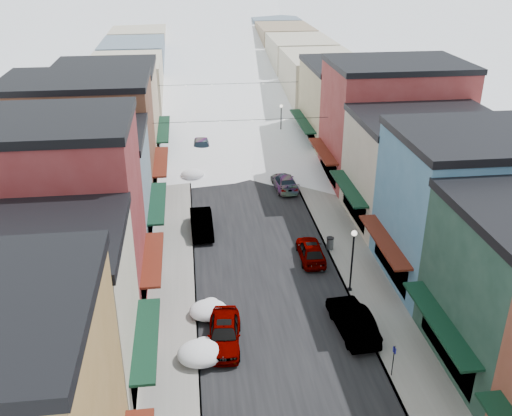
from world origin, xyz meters
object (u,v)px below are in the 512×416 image
object	(u,v)px
trash_can	(330,243)
streetlamp_near	(353,253)
car_green_sedan	(353,320)
car_dark_hatch	(202,223)
car_silver_sedan	(224,333)

from	to	relation	value
trash_can	streetlamp_near	bearing A→B (deg)	-90.00
car_green_sedan	trash_can	xyz separation A→B (m)	(1.02, 9.79, -0.19)
streetlamp_near	car_green_sedan	bearing A→B (deg)	-103.75
car_dark_hatch	trash_can	distance (m)	10.39
car_dark_hatch	car_green_sedan	distance (m)	16.36
car_silver_sedan	streetlamp_near	xyz separation A→B (m)	(8.70, 4.42, 2.17)
streetlamp_near	car_dark_hatch	bearing A→B (deg)	134.04
car_green_sedan	trash_can	size ratio (longest dim) A/B	5.24
car_silver_sedan	trash_can	bearing A→B (deg)	54.91
car_silver_sedan	car_dark_hatch	bearing A→B (deg)	99.02
car_silver_sedan	car_dark_hatch	xyz separation A→B (m)	(-0.80, 14.24, 0.01)
car_dark_hatch	car_green_sedan	bearing A→B (deg)	-60.17
trash_can	streetlamp_near	world-z (taller)	streetlamp_near
car_green_sedan	car_dark_hatch	bearing A→B (deg)	-63.39
car_dark_hatch	car_green_sedan	xyz separation A→B (m)	(8.48, -13.99, 0.03)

